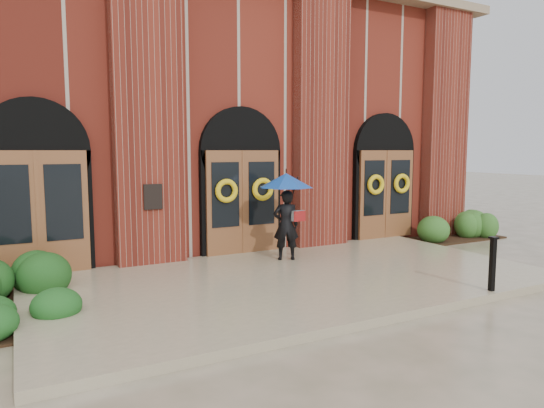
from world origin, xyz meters
TOP-DOWN VIEW (x-y plane):
  - ground at (0.00, 0.00)m, footprint 90.00×90.00m
  - landing at (0.00, 0.15)m, footprint 10.00×5.30m
  - church_building at (0.00, 8.78)m, footprint 16.20×12.53m
  - man_with_umbrella at (0.55, 1.55)m, footprint 1.60×1.60m
  - metal_post at (2.55, -2.35)m, footprint 0.15×0.15m
  - hedge_wall_left at (-5.20, 1.65)m, footprint 3.02×1.21m
  - hedge_wall_right at (6.66, 2.16)m, footprint 2.88×1.15m
  - hedge_front_left at (-5.10, 0.00)m, footprint 1.43×1.23m

SIDE VIEW (x-z plane):
  - ground at x=0.00m, z-range 0.00..0.00m
  - landing at x=0.00m, z-range 0.00..0.15m
  - hedge_front_left at x=-5.10m, z-range 0.00..0.51m
  - hedge_wall_right at x=6.66m, z-range 0.00..0.74m
  - hedge_wall_left at x=-5.20m, z-range 0.00..0.77m
  - metal_post at x=2.55m, z-range 0.17..1.15m
  - man_with_umbrella at x=0.55m, z-range 0.55..2.53m
  - church_building at x=0.00m, z-range 0.00..7.00m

